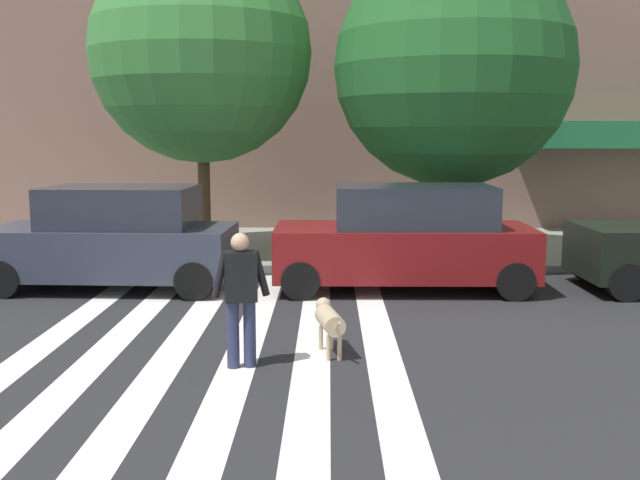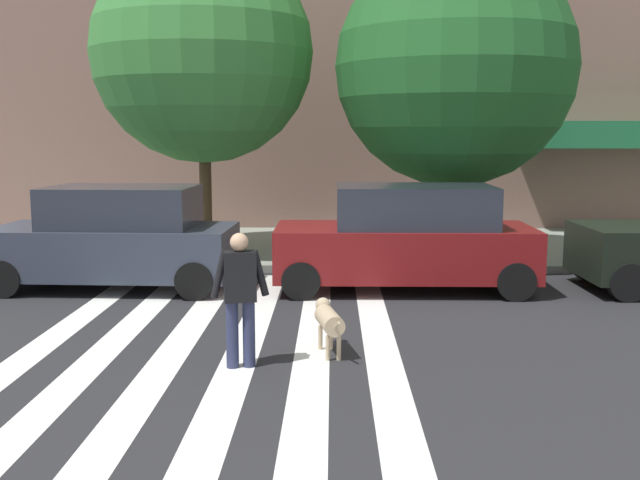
% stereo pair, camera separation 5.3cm
% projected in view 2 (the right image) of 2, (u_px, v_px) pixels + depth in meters
% --- Properties ---
extents(ground_plane, '(160.00, 160.00, 0.00)m').
position_uv_depth(ground_plane, '(208.00, 392.00, 8.13)').
color(ground_plane, '#232326').
extents(sidewalk_far, '(80.00, 6.00, 0.15)m').
position_uv_depth(sidewalk_far, '(276.00, 246.00, 18.01)').
color(sidewalk_far, gray).
rests_on(sidewalk_far, ground_plane).
extents(crosswalk_stripes, '(4.95, 13.38, 0.01)m').
position_uv_depth(crosswalk_stripes, '(185.00, 392.00, 8.14)').
color(crosswalk_stripes, silver).
rests_on(crosswalk_stripes, ground_plane).
extents(parked_car_behind_first, '(4.35, 2.11, 1.86)m').
position_uv_depth(parked_car_behind_first, '(117.00, 239.00, 13.43)').
color(parked_car_behind_first, '#2E3441').
rests_on(parked_car_behind_first, ground_plane).
extents(parked_car_third_in_line, '(4.58, 2.02, 1.88)m').
position_uv_depth(parked_car_third_in_line, '(407.00, 239.00, 13.35)').
color(parked_car_third_in_line, maroon).
rests_on(parked_car_third_in_line, ground_plane).
extents(street_tree_nearest, '(4.77, 4.77, 6.76)m').
position_uv_depth(street_tree_nearest, '(203.00, 52.00, 16.04)').
color(street_tree_nearest, '#4C3823').
rests_on(street_tree_nearest, sidewalk_far).
extents(street_tree_middle, '(4.99, 4.99, 6.51)m').
position_uv_depth(street_tree_middle, '(455.00, 67.00, 15.49)').
color(street_tree_middle, '#4C3823').
rests_on(street_tree_middle, sidewalk_far).
extents(pedestrian_dog_walker, '(0.71, 0.31, 1.64)m').
position_uv_depth(pedestrian_dog_walker, '(240.00, 292.00, 8.88)').
color(pedestrian_dog_walker, '#282D4C').
rests_on(pedestrian_dog_walker, ground_plane).
extents(dog_on_leash, '(0.41, 1.10, 0.65)m').
position_uv_depth(dog_on_leash, '(329.00, 320.00, 9.51)').
color(dog_on_leash, tan).
rests_on(dog_on_leash, ground_plane).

